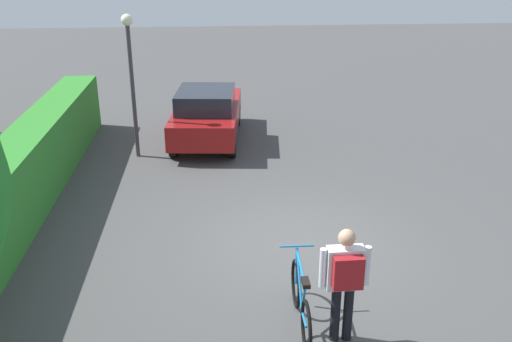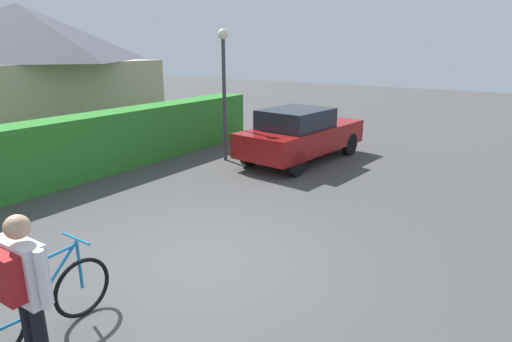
{
  "view_description": "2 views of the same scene",
  "coord_description": "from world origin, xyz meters",
  "px_view_note": "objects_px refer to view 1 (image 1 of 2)",
  "views": [
    {
      "loc": [
        -8.68,
        1.54,
        4.98
      ],
      "look_at": [
        1.57,
        0.69,
        0.82
      ],
      "focal_mm": 38.89,
      "sensor_mm": 36.0,
      "label": 1
    },
    {
      "loc": [
        -4.29,
        -3.78,
        3.09
      ],
      "look_at": [
        2.1,
        0.54,
        0.82
      ],
      "focal_mm": 29.79,
      "sensor_mm": 36.0,
      "label": 2
    }
  ],
  "objects_px": {
    "person_rider": "(345,276)",
    "street_lamp": "(131,65)",
    "bicycle": "(301,302)",
    "parked_car_near": "(207,114)"
  },
  "relations": [
    {
      "from": "person_rider",
      "to": "street_lamp",
      "type": "distance_m",
      "value": 8.43
    },
    {
      "from": "bicycle",
      "to": "street_lamp",
      "type": "xyz_separation_m",
      "value": [
        7.16,
        3.06,
        1.94
      ]
    },
    {
      "from": "parked_car_near",
      "to": "street_lamp",
      "type": "relative_size",
      "value": 1.2
    },
    {
      "from": "street_lamp",
      "to": "parked_car_near",
      "type": "bearing_deg",
      "value": -58.09
    },
    {
      "from": "parked_car_near",
      "to": "bicycle",
      "type": "height_order",
      "value": "parked_car_near"
    },
    {
      "from": "person_rider",
      "to": "street_lamp",
      "type": "height_order",
      "value": "street_lamp"
    },
    {
      "from": "person_rider",
      "to": "parked_car_near",
      "type": "bearing_deg",
      "value": 11.62
    },
    {
      "from": "bicycle",
      "to": "parked_car_near",
      "type": "bearing_deg",
      "value": 8.75
    },
    {
      "from": "bicycle",
      "to": "person_rider",
      "type": "bearing_deg",
      "value": -125.67
    },
    {
      "from": "person_rider",
      "to": "street_lamp",
      "type": "bearing_deg",
      "value": 25.37
    }
  ]
}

